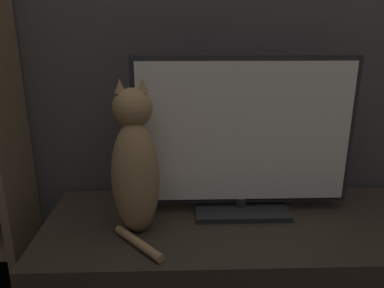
% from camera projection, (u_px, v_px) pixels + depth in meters
% --- Properties ---
extents(tv_stand, '(1.46, 0.55, 0.45)m').
position_uv_depth(tv_stand, '(245.00, 274.00, 1.42)').
color(tv_stand, '#33281E').
rests_on(tv_stand, ground_plane).
extents(tv, '(0.79, 0.21, 0.58)m').
position_uv_depth(tv, '(243.00, 140.00, 1.35)').
color(tv, black).
rests_on(tv, tv_stand).
extents(cat, '(0.18, 0.30, 0.52)m').
position_uv_depth(cat, '(135.00, 166.00, 1.22)').
color(cat, '#997547').
rests_on(cat, tv_stand).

